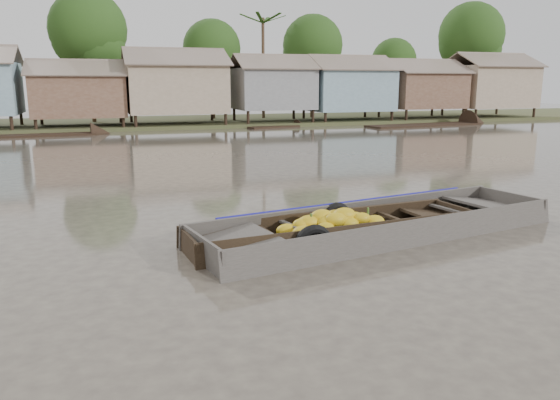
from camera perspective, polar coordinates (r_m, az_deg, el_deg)
name	(u,v)px	position (r m, az deg, el deg)	size (l,w,h in m)	color
ground	(261,254)	(10.12, -1.98, -5.70)	(120.00, 120.00, 0.00)	#453D35
riverbank	(178,82)	(41.50, -10.57, 12.00)	(120.00, 12.47, 10.22)	#384723
banana_boat	(332,231)	(11.03, 5.44, -3.24)	(6.28, 2.04, 0.85)	black
viewer_boat	(380,231)	(11.58, 10.44, -3.19)	(8.30, 3.55, 0.65)	#3D3934
distant_boats	(299,132)	(35.05, 2.00, 7.07)	(49.65, 15.47, 0.35)	black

